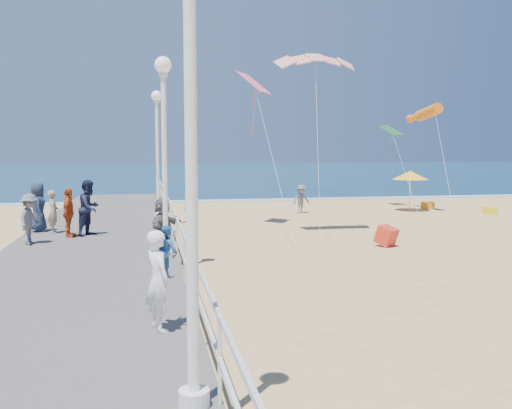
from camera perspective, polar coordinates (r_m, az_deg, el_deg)
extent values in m
plane|color=tan|center=(16.69, 9.83, -5.98)|extent=(160.00, 160.00, 0.00)
cube|color=navy|center=(80.55, -6.79, 3.26)|extent=(160.00, 90.00, 0.05)
cube|color=white|center=(36.40, -1.67, 0.44)|extent=(160.00, 1.20, 0.04)
cube|color=#655F5B|center=(15.68, -16.89, -6.15)|extent=(5.00, 44.00, 0.40)
cube|color=white|center=(15.41, -7.93, -1.45)|extent=(0.05, 42.00, 0.06)
cube|color=white|center=(15.48, -7.90, -3.29)|extent=(0.05, 42.00, 0.04)
cylinder|color=white|center=(6.90, -6.23, -18.71)|extent=(0.36, 0.36, 0.20)
cylinder|color=white|center=(6.31, -6.46, 1.13)|extent=(0.14, 0.14, 4.70)
cylinder|color=white|center=(15.54, -8.99, -4.95)|extent=(0.36, 0.36, 0.20)
cylinder|color=white|center=(15.29, -9.12, 3.74)|extent=(0.14, 0.14, 4.70)
sphere|color=white|center=(15.43, -9.28, 13.62)|extent=(0.44, 0.44, 0.44)
cylinder|color=white|center=(24.44, -9.72, -1.10)|extent=(0.36, 0.36, 0.20)
cylinder|color=white|center=(24.28, -9.82, 4.41)|extent=(0.14, 0.14, 4.70)
sphere|color=white|center=(24.37, -9.92, 10.65)|extent=(0.44, 0.44, 0.44)
imported|color=white|center=(9.36, -9.74, -7.53)|extent=(0.59, 0.70, 1.64)
imported|color=#2E6DAF|center=(9.42, -8.90, -4.62)|extent=(0.45, 0.50, 0.85)
imported|color=#5F5E63|center=(18.79, -21.69, -1.35)|extent=(0.82, 1.12, 1.56)
imported|color=#B94217|center=(19.86, -18.23, -0.77)|extent=(0.48, 0.99, 1.63)
imported|color=#1B263C|center=(21.51, -20.96, -0.27)|extent=(0.70, 0.93, 1.72)
imported|color=#5B5A5F|center=(16.05, -9.28, -2.12)|extent=(1.14, 1.51, 1.59)
imported|color=gray|center=(20.97, -19.61, -0.68)|extent=(0.45, 0.60, 1.49)
imported|color=#181F36|center=(20.03, -16.33, -0.31)|extent=(1.08, 1.15, 1.88)
imported|color=slate|center=(29.34, 4.55, 0.55)|extent=(1.07, 0.81, 1.47)
imported|color=gray|center=(30.01, -6.73, 0.70)|extent=(0.65, 0.84, 1.54)
cube|color=red|center=(19.95, 12.91, -3.26)|extent=(0.85, 0.90, 0.74)
cylinder|color=white|center=(31.38, 15.13, 1.00)|extent=(0.05, 0.05, 1.80)
cone|color=yellow|center=(31.31, 15.17, 2.85)|extent=(1.90, 1.90, 0.45)
cube|color=yellow|center=(31.06, 22.34, -0.57)|extent=(0.55, 0.55, 0.40)
cube|color=orange|center=(32.68, 16.80, -0.10)|extent=(0.55, 0.55, 0.40)
cylinder|color=orange|center=(31.01, 16.86, 8.82)|extent=(1.04, 2.84, 1.12)
cube|color=#FF5D85|center=(24.36, -0.23, 12.09)|extent=(1.65, 1.74, 0.88)
cube|color=#24AB6A|center=(33.51, 13.38, 7.21)|extent=(1.09, 1.19, 0.51)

